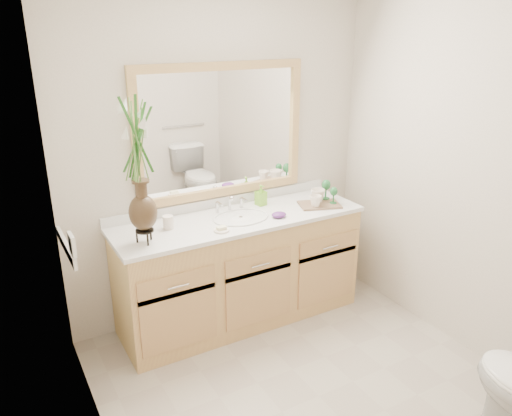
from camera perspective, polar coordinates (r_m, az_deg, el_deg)
floor at (r=3.27m, az=7.19°, el=-20.55°), size 2.60×2.60×0.00m
wall_back at (r=3.71m, az=-4.02°, el=5.69°), size 2.40×0.02×2.40m
wall_left at (r=2.18m, az=-17.68°, el=-6.01°), size 0.02×2.60×2.40m
wall_right at (r=3.49m, az=24.15°, el=2.99°), size 0.02×2.60×2.40m
vanity at (r=3.76m, az=-1.82°, el=-7.15°), size 1.80×0.55×0.80m
counter at (r=3.59m, az=-1.89°, el=-1.26°), size 1.84×0.57×0.03m
sink at (r=3.59m, az=-1.75°, el=-1.93°), size 0.38×0.34×0.23m
mirror at (r=3.65m, az=-3.95°, el=8.73°), size 1.32×0.04×0.97m
switch_plate at (r=2.97m, az=-20.28°, el=-3.91°), size 0.02×0.12×0.12m
flower_vase at (r=3.06m, az=-13.32°, el=6.11°), size 0.21×0.21×0.86m
tumbler at (r=3.41m, az=-10.01°, el=-1.63°), size 0.07×0.07×0.09m
soap_dish at (r=3.34m, az=-3.97°, el=-2.49°), size 0.11×0.11×0.03m
soap_bottle at (r=3.80m, az=0.56°, el=1.38°), size 0.07×0.08×0.14m
purple_dish at (r=3.57m, az=2.63°, el=-0.77°), size 0.12×0.10×0.04m
tray at (r=3.83m, az=7.26°, el=0.38°), size 0.35×0.29×0.02m
mug_left at (r=3.76m, az=6.83°, el=0.86°), size 0.10×0.10×0.09m
mug_right at (r=3.86m, az=7.10°, el=1.48°), size 0.14×0.14×0.11m
goblet_front at (r=3.83m, az=8.87°, el=1.79°), size 0.06×0.06×0.13m
goblet_back at (r=3.92m, az=8.01°, el=2.50°), size 0.07×0.07×0.15m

